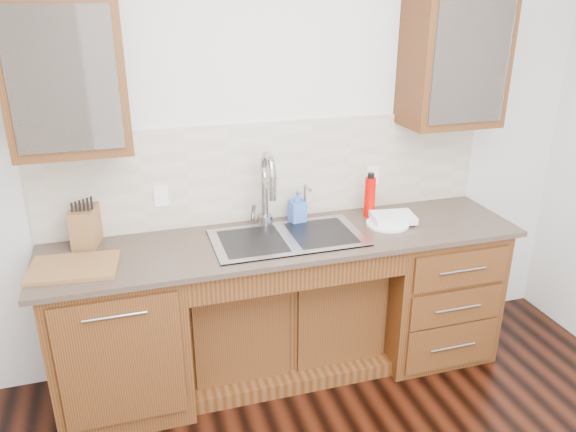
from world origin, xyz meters
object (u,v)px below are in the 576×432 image
object	(u,v)px
water_bottle	(370,197)
cutting_board	(74,267)
knife_block	(86,226)
soap_bottle	(297,207)
plate	(388,224)

from	to	relation	value
water_bottle	cutting_board	size ratio (longest dim) A/B	0.57
water_bottle	knife_block	world-z (taller)	water_bottle
soap_bottle	cutting_board	xyz separation A→B (m)	(-1.25, -0.26, -0.09)
soap_bottle	knife_block	size ratio (longest dim) A/B	0.92
knife_block	cutting_board	size ratio (longest dim) A/B	0.50
knife_block	cutting_board	bearing A→B (deg)	-88.11
water_bottle	plate	world-z (taller)	water_bottle
plate	cutting_board	xyz separation A→B (m)	(-1.75, -0.06, 0.00)
plate	knife_block	size ratio (longest dim) A/B	1.18
water_bottle	knife_block	size ratio (longest dim) A/B	1.14
water_bottle	plate	xyz separation A→B (m)	(0.05, -0.16, -0.12)
water_bottle	cutting_board	distance (m)	1.72
water_bottle	knife_block	bearing A→B (deg)	177.99
soap_bottle	cutting_board	world-z (taller)	soap_bottle
water_bottle	knife_block	distance (m)	1.64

